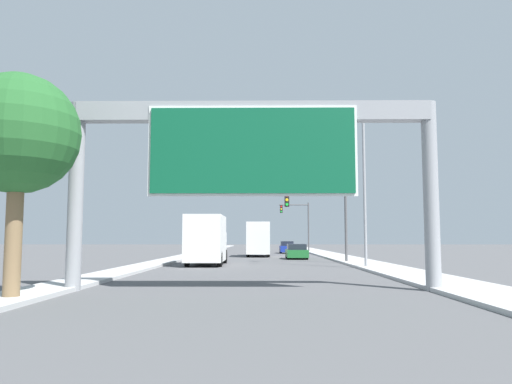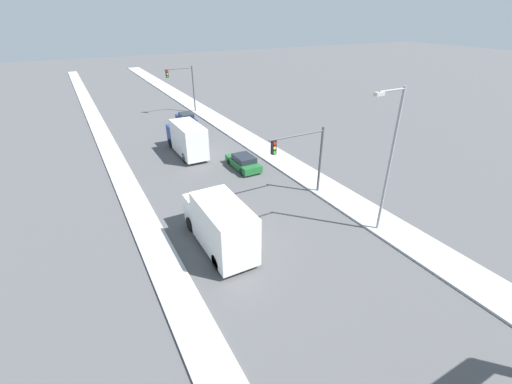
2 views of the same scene
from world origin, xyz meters
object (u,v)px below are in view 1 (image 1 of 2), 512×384
Objects in this scene: car_mid_left at (287,248)px; car_far_center at (296,252)px; palm_tree_foreground at (18,135)px; traffic_light_mid_block at (299,219)px; truck_box_secondary at (207,240)px; street_lamp_right at (360,178)px; truck_box_primary at (258,239)px; traffic_light_near_intersection at (324,212)px; sign_gantry at (253,149)px.

car_far_center is (-0.00, -17.11, -0.06)m from car_mid_left.
palm_tree_foreground is (-10.64, -30.48, 4.37)m from car_far_center.
truck_box_secondary is at bearing -105.26° from traffic_light_mid_block.
street_lamp_right is at bearing -84.31° from car_mid_left.
truck_box_primary is at bearing 108.12° from street_lamp_right.
truck_box_secondary is at bearing -160.37° from traffic_light_near_intersection.
car_mid_left is at bearing 72.25° from truck_box_primary.
truck_box_secondary is at bearing -101.86° from truck_box_primary.
truck_box_primary is (-3.50, 6.18, 1.11)m from car_far_center.
car_far_center is 12.66m from truck_box_secondary.
traffic_light_mid_block reaches higher than truck_box_primary.
traffic_light_mid_block is 0.68× the size of street_lamp_right.
traffic_light_near_intersection is at bearing -78.00° from car_far_center.
truck_box_secondary is (-3.50, 17.06, -3.39)m from sign_gantry.
car_mid_left is 0.65× the size of traffic_light_mid_block.
traffic_light_mid_block is at bearing 74.74° from truck_box_secondary.
street_lamp_right is (3.10, -31.11, 4.97)m from car_mid_left.
sign_gantry is 2.01× the size of traffic_light_mid_block.
palm_tree_foreground is 0.71× the size of street_lamp_right.
palm_tree_foreground is at bearing -100.31° from truck_box_secondary.
car_far_center is at bearing 70.76° from palm_tree_foreground.
traffic_light_near_intersection is at bearing 19.63° from truck_box_secondary.
street_lamp_right is at bearing -77.51° from car_far_center.
car_mid_left is 24.80m from traffic_light_near_intersection.
traffic_light_near_intersection reaches higher than car_far_center.
truck_box_secondary is 1.24× the size of traffic_light_near_intersection.
palm_tree_foreground is 21.47m from street_lamp_right.
traffic_light_mid_block is at bearing 89.16° from traffic_light_near_intersection.
traffic_light_near_intersection is (8.58, 3.06, 2.16)m from truck_box_secondary.
sign_gantry is 1.81× the size of truck_box_primary.
traffic_light_mid_block is 36.60m from street_lamp_right.
traffic_light_near_intersection is (1.58, -7.43, 3.24)m from car_far_center.
traffic_light_mid_block is (2.02, 5.46, 3.77)m from car_mid_left.
sign_gantry is at bearing -96.28° from traffic_light_mid_block.
truck_box_secondary is 11.40m from street_lamp_right.
truck_box_primary is at bearing -107.75° from car_mid_left.
truck_box_primary is 1.06× the size of truck_box_secondary.
truck_box_primary is at bearing 110.47° from traffic_light_near_intersection.
sign_gantry is at bearing -90.00° from truck_box_primary.
car_far_center is at bearing 82.76° from sign_gantry.
car_mid_left is 48.96m from palm_tree_foreground.
car_mid_left reaches higher than car_far_center.
truck_box_primary is 0.76× the size of street_lamp_right.
sign_gantry is 28.13m from car_far_center.
car_mid_left is (3.50, 44.67, -4.42)m from sign_gantry.
car_mid_left is 0.62× the size of palm_tree_foreground.
street_lamp_right is at bearing 64.03° from sign_gantry.
truck_box_primary reaches higher than truck_box_secondary.
truck_box_primary is at bearing 78.98° from palm_tree_foreground.
sign_gantry is at bearing -78.41° from truck_box_secondary.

